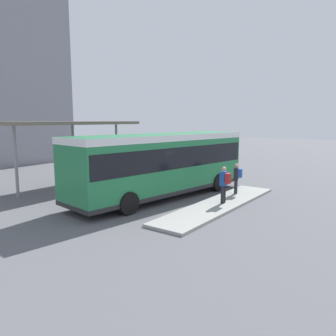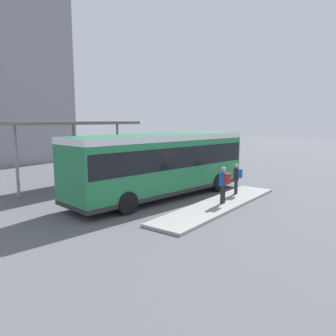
{
  "view_description": "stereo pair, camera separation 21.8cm",
  "coord_description": "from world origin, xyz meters",
  "px_view_note": "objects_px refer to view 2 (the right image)",
  "views": [
    {
      "loc": [
        -13.26,
        -10.06,
        3.97
      ],
      "look_at": [
        0.52,
        0.0,
        1.47
      ],
      "focal_mm": 35.0,
      "sensor_mm": 36.0,
      "label": 1
    },
    {
      "loc": [
        -13.13,
        -10.24,
        3.97
      ],
      "look_at": [
        0.52,
        0.0,
        1.47
      ],
      "focal_mm": 35.0,
      "sensor_mm": 36.0,
      "label": 2
    }
  ],
  "objects_px": {
    "pedestrian_companion": "(224,182)",
    "bicycle_blue": "(195,167)",
    "pedestrian_waiting": "(237,177)",
    "city_bus": "(162,161)",
    "bicycle_green": "(204,168)",
    "potted_planter_near_shelter": "(100,181)",
    "potted_planter_far_side": "(138,174)"
  },
  "relations": [
    {
      "from": "bicycle_green",
      "to": "bicycle_blue",
      "type": "relative_size",
      "value": 0.96
    },
    {
      "from": "bicycle_green",
      "to": "potted_planter_far_side",
      "type": "xyz_separation_m",
      "value": [
        -6.39,
        0.92,
        0.34
      ]
    },
    {
      "from": "pedestrian_companion",
      "to": "bicycle_blue",
      "type": "bearing_deg",
      "value": -52.37
    },
    {
      "from": "pedestrian_waiting",
      "to": "potted_planter_far_side",
      "type": "distance_m",
      "value": 6.21
    },
    {
      "from": "pedestrian_companion",
      "to": "bicycle_blue",
      "type": "height_order",
      "value": "pedestrian_companion"
    },
    {
      "from": "potted_planter_near_shelter",
      "to": "city_bus",
      "type": "bearing_deg",
      "value": -70.41
    },
    {
      "from": "pedestrian_waiting",
      "to": "city_bus",
      "type": "bearing_deg",
      "value": 25.22
    },
    {
      "from": "pedestrian_waiting",
      "to": "pedestrian_companion",
      "type": "height_order",
      "value": "pedestrian_companion"
    },
    {
      "from": "pedestrian_waiting",
      "to": "potted_planter_far_side",
      "type": "relative_size",
      "value": 1.18
    },
    {
      "from": "pedestrian_companion",
      "to": "bicycle_blue",
      "type": "distance_m",
      "value": 9.97
    },
    {
      "from": "pedestrian_companion",
      "to": "potted_planter_far_side",
      "type": "relative_size",
      "value": 1.26
    },
    {
      "from": "city_bus",
      "to": "pedestrian_companion",
      "type": "xyz_separation_m",
      "value": [
        0.36,
        -3.36,
        -0.8
      ]
    },
    {
      "from": "pedestrian_companion",
      "to": "pedestrian_waiting",
      "type": "bearing_deg",
      "value": -83.2
    },
    {
      "from": "pedestrian_waiting",
      "to": "bicycle_green",
      "type": "xyz_separation_m",
      "value": [
        5.47,
        5.21,
        -0.67
      ]
    },
    {
      "from": "bicycle_blue",
      "to": "potted_planter_far_side",
      "type": "bearing_deg",
      "value": -86.35
    },
    {
      "from": "pedestrian_waiting",
      "to": "potted_planter_near_shelter",
      "type": "bearing_deg",
      "value": 15.39
    },
    {
      "from": "pedestrian_waiting",
      "to": "potted_planter_near_shelter",
      "type": "xyz_separation_m",
      "value": [
        -3.75,
        6.42,
        -0.38
      ]
    },
    {
      "from": "potted_planter_near_shelter",
      "to": "potted_planter_far_side",
      "type": "height_order",
      "value": "potted_planter_far_side"
    },
    {
      "from": "bicycle_green",
      "to": "potted_planter_near_shelter",
      "type": "xyz_separation_m",
      "value": [
        -9.22,
        1.21,
        0.29
      ]
    },
    {
      "from": "bicycle_blue",
      "to": "pedestrian_waiting",
      "type": "bearing_deg",
      "value": -37.49
    },
    {
      "from": "pedestrian_waiting",
      "to": "potted_planter_near_shelter",
      "type": "height_order",
      "value": "pedestrian_waiting"
    },
    {
      "from": "pedestrian_companion",
      "to": "city_bus",
      "type": "bearing_deg",
      "value": 3.69
    },
    {
      "from": "city_bus",
      "to": "potted_planter_near_shelter",
      "type": "relative_size",
      "value": 8.27
    },
    {
      "from": "city_bus",
      "to": "pedestrian_companion",
      "type": "height_order",
      "value": "city_bus"
    },
    {
      "from": "pedestrian_waiting",
      "to": "potted_planter_far_side",
      "type": "xyz_separation_m",
      "value": [
        -0.93,
        6.14,
        -0.33
      ]
    },
    {
      "from": "bicycle_blue",
      "to": "potted_planter_far_side",
      "type": "relative_size",
      "value": 1.31
    },
    {
      "from": "pedestrian_waiting",
      "to": "bicycle_green",
      "type": "height_order",
      "value": "pedestrian_waiting"
    },
    {
      "from": "pedestrian_waiting",
      "to": "bicycle_blue",
      "type": "height_order",
      "value": "pedestrian_waiting"
    },
    {
      "from": "bicycle_green",
      "to": "potted_planter_near_shelter",
      "type": "distance_m",
      "value": 9.3
    },
    {
      "from": "city_bus",
      "to": "bicycle_green",
      "type": "height_order",
      "value": "city_bus"
    },
    {
      "from": "pedestrian_waiting",
      "to": "bicycle_green",
      "type": "relative_size",
      "value": 0.93
    },
    {
      "from": "pedestrian_waiting",
      "to": "pedestrian_companion",
      "type": "bearing_deg",
      "value": 84.38
    }
  ]
}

